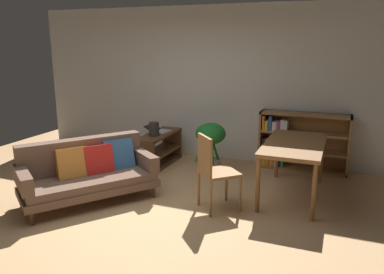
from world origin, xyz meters
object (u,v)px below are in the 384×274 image
Objects in this scene: desk_speaker at (154,129)px; bookshelf at (296,141)px; fabric_couch at (88,171)px; dining_table at (294,148)px; media_console at (159,150)px; open_laptop at (158,130)px; dining_chair_near at (213,169)px; potted_floor_plant at (210,142)px.

desk_speaker is 0.16× the size of bookshelf.
dining_table is (2.54, 1.12, 0.29)m from fabric_couch.
media_console is (0.22, 1.69, -0.13)m from fabric_couch.
dining_table reaches higher than media_console.
dining_table is (2.39, -0.69, 0.10)m from open_laptop.
dining_chair_near is (-0.87, -0.82, -0.14)m from dining_table.
fabric_couch is 1.55m from desk_speaker.
desk_speaker reaches higher than open_laptop.
fabric_couch is 1.70m from dining_chair_near.
dining_chair_near is at bearing -69.39° from potted_floor_plant.
dining_table is 1.52× the size of dining_chair_near.
bookshelf is at bearing 17.02° from media_console.
media_console is 0.34m from open_laptop.
dining_table is 1.03× the size of bookshelf.
desk_speaker is (0.00, -0.18, 0.40)m from media_console.
desk_speaker reaches higher than dining_table.
dining_table is 1.28m from bookshelf.
desk_speaker is 2.38m from bookshelf.
open_laptop is 0.28× the size of bookshelf.
dining_chair_near reaches higher than fabric_couch.
desk_speaker is at bearing -88.82° from media_console.
bookshelf reaches higher than dining_table.
desk_speaker is at bearing 81.77° from fabric_couch.
fabric_couch is at bearing -135.69° from bookshelf.
open_laptop is 0.49× the size of potted_floor_plant.
media_console is 2.03m from dining_chair_near.
open_laptop is at bearing 163.86° from dining_table.
potted_floor_plant is 0.58× the size of bookshelf.
dining_chair_near is (1.45, -1.39, 0.27)m from media_console.
media_console is 0.75× the size of dining_table.
desk_speaker is 0.15× the size of dining_table.
open_laptop is at bearing 103.18° from desk_speaker.
bookshelf is (2.21, 0.68, 0.20)m from media_console.
open_laptop is at bearing -166.13° from bookshelf.
media_console is at bearing 174.19° from potted_floor_plant.
dining_table is (1.35, -0.48, 0.16)m from potted_floor_plant.
dining_chair_near is at bearing -39.93° from desk_speaker.
dining_chair_near is at bearing -44.76° from open_laptop.
potted_floor_plant is at bearing 160.57° from dining_table.
open_laptop is (-0.06, 0.11, 0.32)m from media_console.
open_laptop is at bearing 168.33° from potted_floor_plant.
bookshelf is (-0.11, 1.25, -0.22)m from dining_table.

